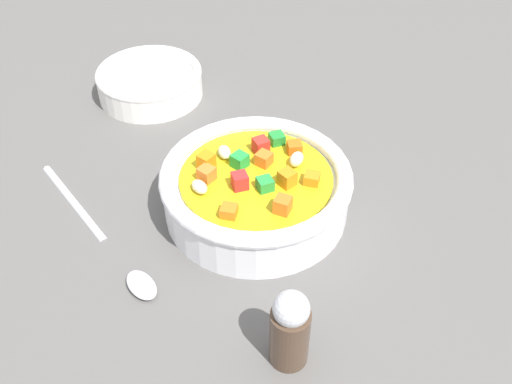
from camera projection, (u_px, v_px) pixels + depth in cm
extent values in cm
cube|color=#565451|center=(256.00, 217.00, 62.24)|extent=(140.00, 140.00, 2.00)
cylinder|color=white|center=(256.00, 195.00, 60.14)|extent=(19.02, 19.02, 4.26)
torus|color=white|center=(256.00, 176.00, 58.36)|extent=(19.58, 19.58, 1.70)
cylinder|color=gold|center=(256.00, 178.00, 58.57)|extent=(15.57, 15.57, 0.40)
cube|color=orange|center=(206.00, 161.00, 58.85)|extent=(1.63, 1.63, 1.74)
ellipsoid|color=beige|center=(200.00, 187.00, 56.48)|extent=(2.27, 1.70, 1.07)
cube|color=red|center=(243.00, 183.00, 56.51)|extent=(1.98, 1.98, 1.60)
cube|color=orange|center=(264.00, 159.00, 59.47)|extent=(1.71, 1.71, 1.35)
cube|color=green|center=(242.00, 159.00, 59.34)|extent=(1.57, 1.57, 1.44)
ellipsoid|color=beige|center=(296.00, 159.00, 59.40)|extent=(1.97, 2.39, 1.37)
cube|color=red|center=(261.00, 146.00, 60.90)|extent=(1.84, 1.84, 1.62)
cube|color=orange|center=(312.00, 178.00, 57.39)|extent=(2.00, 2.00, 1.09)
cube|color=#268E3A|center=(265.00, 184.00, 56.68)|extent=(1.92, 1.92, 1.22)
cube|color=#D86017|center=(293.00, 147.00, 61.15)|extent=(2.06, 2.06, 1.16)
cube|color=orange|center=(229.00, 211.00, 53.96)|extent=(2.03, 2.03, 1.07)
ellipsoid|color=beige|center=(227.00, 150.00, 60.75)|extent=(2.44, 2.20, 1.04)
cube|color=#228934|center=(277.00, 139.00, 62.22)|extent=(1.94, 1.94, 1.11)
cube|color=orange|center=(287.00, 178.00, 56.99)|extent=(1.56, 1.56, 1.65)
cube|color=orange|center=(283.00, 205.00, 54.20)|extent=(1.90, 1.90, 1.60)
cube|color=orange|center=(207.00, 174.00, 57.63)|extent=(1.62, 1.62, 1.45)
cylinder|color=silver|center=(72.00, 199.00, 62.16)|extent=(14.12, 2.57, 0.84)
ellipsoid|color=silver|center=(139.00, 283.00, 53.61)|extent=(4.24, 2.75, 1.01)
cylinder|color=white|center=(150.00, 85.00, 77.04)|extent=(13.71, 13.71, 3.10)
torus|color=white|center=(149.00, 73.00, 75.82)|extent=(13.85, 13.85, 1.10)
cylinder|color=#4C3828|center=(289.00, 336.00, 46.54)|extent=(3.26, 3.26, 5.83)
sphere|color=silver|center=(291.00, 309.00, 44.09)|extent=(2.94, 2.94, 2.94)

